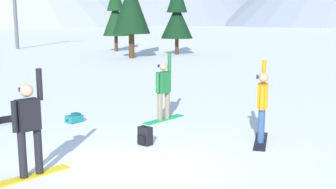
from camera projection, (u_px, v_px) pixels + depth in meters
The scene contains 9 objects.
ground_plane at pixel (126, 171), 8.20m from camera, with size 800.00×800.00×0.00m, color white.
snowboarder_foreground at pixel (29, 127), 7.74m from camera, with size 1.13×1.40×2.06m.
snowboarder_midground at pixel (262, 104), 10.01m from camera, with size 0.46×1.61×1.98m.
snowboarder_background at pixel (164, 89), 12.19m from camera, with size 1.09×1.48×1.99m.
loose_snowboard_near_right at pixel (4, 120), 11.87m from camera, with size 1.35×1.51×0.23m.
backpack_teal at pixel (74, 118), 12.05m from camera, with size 0.50×0.55×0.27m.
backpack_black at pixel (145, 136), 9.87m from camera, with size 0.38×0.36×0.47m.
pine_tree_twin at pixel (177, 14), 34.56m from camera, with size 2.69×2.69×6.16m.
pine_tree_slender at pixel (115, 13), 38.04m from camera, with size 2.41×2.41×6.51m.
Camera 1 is at (2.00, -7.58, 2.97)m, focal length 44.30 mm.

